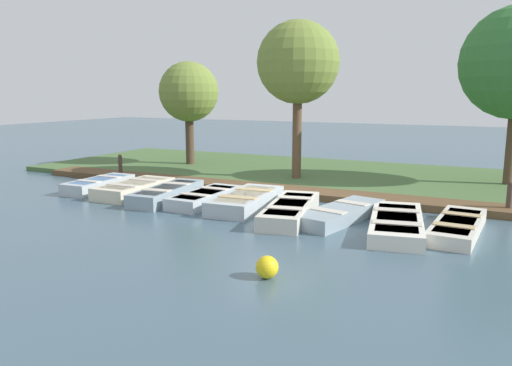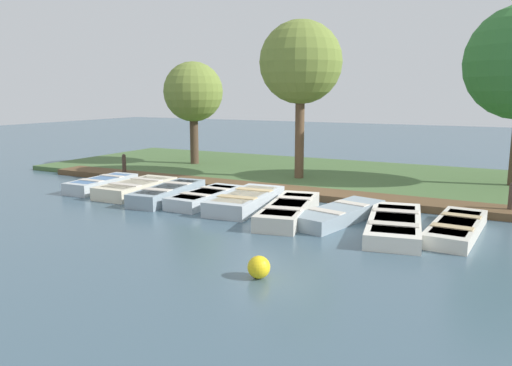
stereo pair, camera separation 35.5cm
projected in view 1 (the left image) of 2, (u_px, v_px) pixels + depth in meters
ground_plane at (278, 202)px, 14.95m from camera, size 80.00×80.00×0.00m
shore_bank at (329, 175)px, 19.36m from camera, size 8.00×24.00×0.18m
dock_walkway at (293, 192)px, 16.03m from camera, size 1.19×20.16×0.21m
rowboat_0 at (99, 184)px, 16.79m from camera, size 2.65×1.06×0.41m
rowboat_1 at (134, 188)px, 16.04m from camera, size 2.82×1.29×0.43m
rowboat_2 at (167, 193)px, 15.24m from camera, size 3.18×1.26×0.44m
rowboat_3 at (205, 197)px, 14.80m from camera, size 2.79×1.05×0.38m
rowboat_4 at (246, 200)px, 14.23m from camera, size 3.16×1.42×0.44m
rowboat_5 at (290, 210)px, 13.10m from camera, size 3.51×1.61×0.42m
rowboat_6 at (341, 213)px, 12.86m from camera, size 3.27×1.68×0.37m
rowboat_7 at (397, 223)px, 11.87m from camera, size 3.59×1.77×0.37m
rowboat_8 at (458, 226)px, 11.66m from camera, size 3.22×1.15×0.34m
mooring_post_near at (120, 166)px, 19.07m from camera, size 0.15×0.15×0.93m
mooring_post_far at (509, 198)px, 13.31m from camera, size 0.15×0.15×0.93m
buoy at (267, 267)px, 8.82m from camera, size 0.41×0.41×0.41m
park_tree_far_left at (189, 93)px, 21.30m from camera, size 2.55×2.55×4.56m
park_tree_left at (298, 63)px, 17.54m from camera, size 2.92×2.92×5.76m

